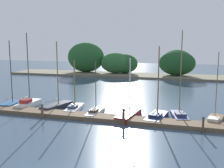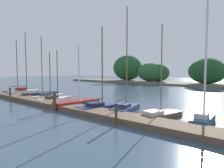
{
  "view_description": "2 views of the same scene",
  "coord_description": "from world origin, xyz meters",
  "px_view_note": "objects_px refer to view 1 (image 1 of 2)",
  "views": [
    {
      "loc": [
        5.45,
        -9.78,
        6.79
      ],
      "look_at": [
        -1.05,
        12.31,
        3.16
      ],
      "focal_mm": 41.38,
      "sensor_mm": 36.0,
      "label": 1
    },
    {
      "loc": [
        13.49,
        1.88,
        3.18
      ],
      "look_at": [
        4.67,
        12.47,
        2.17
      ],
      "focal_mm": 31.0,
      "sensor_mm": 36.0,
      "label": 2
    }
  ],
  "objects_px": {
    "sailboat_4": "(95,112)",
    "sailboat_8": "(214,120)",
    "sailboat_5": "(129,114)",
    "mooring_piling_3": "(203,125)",
    "mooring_piling_2": "(123,117)",
    "sailboat_0": "(12,103)",
    "sailboat_6": "(157,115)",
    "sailboat_7": "(179,115)",
    "sailboat_2": "(58,105)",
    "sailboat_3": "(75,107)",
    "sailboat_1": "(29,103)",
    "mooring_piling_1": "(42,111)"
  },
  "relations": [
    {
      "from": "sailboat_7",
      "to": "mooring_piling_3",
      "type": "xyz_separation_m",
      "value": [
        1.86,
        -3.53,
        0.29
      ]
    },
    {
      "from": "sailboat_0",
      "to": "sailboat_3",
      "type": "distance_m",
      "value": 7.33
    },
    {
      "from": "sailboat_5",
      "to": "mooring_piling_2",
      "type": "distance_m",
      "value": 2.43
    },
    {
      "from": "sailboat_0",
      "to": "mooring_piling_1",
      "type": "relative_size",
      "value": 5.29
    },
    {
      "from": "sailboat_3",
      "to": "sailboat_7",
      "type": "distance_m",
      "value": 10.4
    },
    {
      "from": "sailboat_3",
      "to": "sailboat_7",
      "type": "bearing_deg",
      "value": -97.0
    },
    {
      "from": "sailboat_1",
      "to": "sailboat_6",
      "type": "height_order",
      "value": "sailboat_1"
    },
    {
      "from": "sailboat_5",
      "to": "mooring_piling_3",
      "type": "distance_m",
      "value": 6.85
    },
    {
      "from": "sailboat_0",
      "to": "mooring_piling_3",
      "type": "bearing_deg",
      "value": -102.62
    },
    {
      "from": "mooring_piling_1",
      "to": "mooring_piling_2",
      "type": "xyz_separation_m",
      "value": [
        7.59,
        0.18,
        0.05
      ]
    },
    {
      "from": "sailboat_0",
      "to": "mooring_piling_2",
      "type": "height_order",
      "value": "sailboat_0"
    },
    {
      "from": "sailboat_6",
      "to": "sailboat_5",
      "type": "bearing_deg",
      "value": 102.12
    },
    {
      "from": "sailboat_5",
      "to": "mooring_piling_2",
      "type": "relative_size",
      "value": 3.78
    },
    {
      "from": "sailboat_4",
      "to": "sailboat_8",
      "type": "relative_size",
      "value": 0.83
    },
    {
      "from": "sailboat_6",
      "to": "mooring_piling_3",
      "type": "height_order",
      "value": "sailboat_6"
    },
    {
      "from": "sailboat_2",
      "to": "sailboat_3",
      "type": "distance_m",
      "value": 2.06
    },
    {
      "from": "sailboat_2",
      "to": "sailboat_6",
      "type": "relative_size",
      "value": 1.07
    },
    {
      "from": "sailboat_0",
      "to": "mooring_piling_3",
      "type": "distance_m",
      "value": 19.86
    },
    {
      "from": "sailboat_2",
      "to": "mooring_piling_1",
      "type": "distance_m",
      "value": 3.76
    },
    {
      "from": "sailboat_5",
      "to": "mooring_piling_3",
      "type": "xyz_separation_m",
      "value": [
        6.34,
        -2.59,
        0.34
      ]
    },
    {
      "from": "sailboat_8",
      "to": "sailboat_5",
      "type": "bearing_deg",
      "value": 107.77
    },
    {
      "from": "sailboat_8",
      "to": "mooring_piling_1",
      "type": "xyz_separation_m",
      "value": [
        -14.99,
        -3.1,
        0.42
      ]
    },
    {
      "from": "sailboat_1",
      "to": "sailboat_2",
      "type": "bearing_deg",
      "value": -86.03
    },
    {
      "from": "sailboat_4",
      "to": "sailboat_6",
      "type": "distance_m",
      "value": 5.87
    },
    {
      "from": "sailboat_2",
      "to": "sailboat_4",
      "type": "height_order",
      "value": "sailboat_2"
    },
    {
      "from": "sailboat_2",
      "to": "mooring_piling_3",
      "type": "height_order",
      "value": "sailboat_2"
    },
    {
      "from": "sailboat_0",
      "to": "sailboat_6",
      "type": "bearing_deg",
      "value": -94.89
    },
    {
      "from": "sailboat_3",
      "to": "sailboat_7",
      "type": "relative_size",
      "value": 0.65
    },
    {
      "from": "sailboat_1",
      "to": "mooring_piling_1",
      "type": "distance_m",
      "value": 5.03
    },
    {
      "from": "sailboat_1",
      "to": "sailboat_8",
      "type": "distance_m",
      "value": 18.69
    },
    {
      "from": "sailboat_6",
      "to": "sailboat_7",
      "type": "xyz_separation_m",
      "value": [
        1.95,
        0.75,
        0.03
      ]
    },
    {
      "from": "sailboat_4",
      "to": "sailboat_8",
      "type": "xyz_separation_m",
      "value": [
        10.78,
        0.49,
        -0.03
      ]
    },
    {
      "from": "sailboat_0",
      "to": "sailboat_4",
      "type": "distance_m",
      "value": 9.93
    },
    {
      "from": "sailboat_4",
      "to": "sailboat_6",
      "type": "height_order",
      "value": "sailboat_6"
    },
    {
      "from": "sailboat_1",
      "to": "mooring_piling_3",
      "type": "xyz_separation_m",
      "value": [
        17.59,
        -3.41,
        0.21
      ]
    },
    {
      "from": "sailboat_5",
      "to": "mooring_piling_1",
      "type": "bearing_deg",
      "value": 116.23
    },
    {
      "from": "sailboat_7",
      "to": "sailboat_2",
      "type": "bearing_deg",
      "value": 76.11
    },
    {
      "from": "sailboat_0",
      "to": "sailboat_5",
      "type": "height_order",
      "value": "sailboat_0"
    },
    {
      "from": "sailboat_8",
      "to": "mooring_piling_1",
      "type": "height_order",
      "value": "sailboat_8"
    },
    {
      "from": "sailboat_6",
      "to": "sailboat_7",
      "type": "relative_size",
      "value": 0.83
    },
    {
      "from": "sailboat_5",
      "to": "mooring_piling_3",
      "type": "bearing_deg",
      "value": -104.85
    },
    {
      "from": "sailboat_7",
      "to": "sailboat_8",
      "type": "relative_size",
      "value": 1.3
    },
    {
      "from": "sailboat_4",
      "to": "sailboat_8",
      "type": "distance_m",
      "value": 10.79
    },
    {
      "from": "sailboat_4",
      "to": "mooring_piling_1",
      "type": "relative_size",
      "value": 3.78
    },
    {
      "from": "sailboat_7",
      "to": "sailboat_5",
      "type": "bearing_deg",
      "value": 88.93
    },
    {
      "from": "sailboat_3",
      "to": "sailboat_1",
      "type": "bearing_deg",
      "value": 83.32
    },
    {
      "from": "sailboat_2",
      "to": "sailboat_4",
      "type": "xyz_separation_m",
      "value": [
        4.62,
        -1.11,
        -0.07
      ]
    },
    {
      "from": "sailboat_0",
      "to": "mooring_piling_1",
      "type": "distance_m",
      "value": 6.57
    },
    {
      "from": "sailboat_3",
      "to": "mooring_piling_1",
      "type": "relative_size",
      "value": 3.82
    },
    {
      "from": "sailboat_1",
      "to": "sailboat_2",
      "type": "height_order",
      "value": "sailboat_1"
    }
  ]
}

